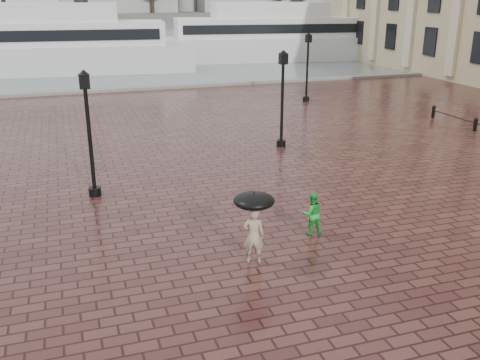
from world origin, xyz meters
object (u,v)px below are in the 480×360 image
(adult_pedestrian, at_px, (254,236))
(ferry_near, at_px, (50,45))
(street_lamps, at_px, (172,91))
(ferry_far, at_px, (269,36))
(child_pedestrian, at_px, (312,213))

(adult_pedestrian, xyz_separation_m, ferry_near, (-5.13, 40.59, 1.74))
(ferry_near, bearing_deg, street_lamps, -72.04)
(adult_pedestrian, relative_size, ferry_far, 0.06)
(child_pedestrian, bearing_deg, street_lamps, -77.90)
(ferry_near, height_order, ferry_far, ferry_near)
(street_lamps, relative_size, adult_pedestrian, 13.39)
(street_lamps, distance_m, child_pedestrian, 13.18)
(street_lamps, distance_m, adult_pedestrian, 14.25)
(child_pedestrian, xyz_separation_m, ferry_near, (-7.43, 39.43, 1.86))
(street_lamps, bearing_deg, adult_pedestrian, -93.03)
(adult_pedestrian, bearing_deg, ferry_near, -61.61)
(child_pedestrian, relative_size, ferry_far, 0.05)
(adult_pedestrian, height_order, ferry_near, ferry_near)
(street_lamps, distance_m, ferry_near, 27.10)
(child_pedestrian, height_order, ferry_far, ferry_far)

